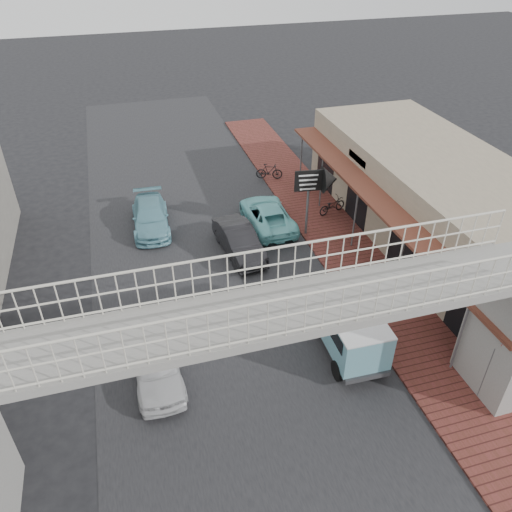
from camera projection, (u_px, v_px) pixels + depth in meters
ground at (237, 349)px, 18.14m from camera, size 120.00×120.00×0.00m
road_strip at (236, 349)px, 18.13m from camera, size 10.00×60.00×0.01m
sidewalk at (362, 271)px, 21.97m from camera, size 3.00×40.00×0.10m
shophouse_row at (447, 208)px, 22.67m from camera, size 7.20×18.00×4.00m
footbridge at (271, 368)px, 13.17m from camera, size 16.40×2.40×6.34m
white_hatchback at (156, 362)px, 16.71m from camera, size 1.61×3.92×1.33m
dark_sedan at (239, 241)px, 22.91m from camera, size 1.79×4.09×1.31m
angkot_curb at (267, 215)px, 24.93m from camera, size 2.06×4.46×1.24m
angkot_far at (151, 217)px, 24.78m from camera, size 1.98×4.37×1.24m
angkot_van at (347, 322)px, 17.53m from camera, size 1.90×3.97×1.92m
motorcycle_near at (332, 205)px, 25.91m from camera, size 1.74×1.04×0.86m
motorcycle_far at (269, 171)px, 29.20m from camera, size 1.62×0.92×0.94m
street_clock at (510, 344)px, 14.89m from camera, size 0.74×0.72×2.86m
arrow_sign at (327, 180)px, 22.95m from camera, size 2.07×1.34×3.48m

